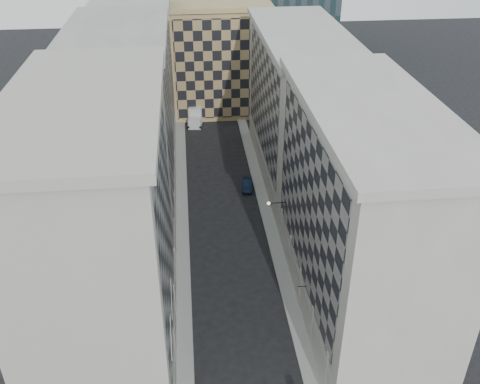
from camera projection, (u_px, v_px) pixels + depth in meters
sidewalk_west at (182, 224)px, 64.34m from camera, size 1.50×100.00×0.15m
sidewalk_east at (268, 219)px, 65.28m from camera, size 1.50×100.00×0.15m
bldg_left_a at (104, 240)px, 41.59m from camera, size 10.80×22.80×23.70m
bldg_left_b at (127, 131)px, 60.66m from camera, size 10.80×22.80×22.70m
bldg_left_c at (139, 73)px, 79.72m from camera, size 10.80×22.80×21.70m
bldg_right_a at (359, 213)px, 47.72m from camera, size 10.80×26.80×20.70m
bldg_right_b at (299, 106)px, 71.04m from camera, size 10.80×28.80×19.70m
tan_block at (219, 55)px, 92.60m from camera, size 16.80×14.80×18.80m
flagpoles_left at (171, 318)px, 39.72m from camera, size 0.10×6.33×2.33m
bracket_lamp at (270, 203)px, 56.94m from camera, size 1.98×0.36×0.36m
box_truck at (196, 116)px, 90.26m from camera, size 2.78×5.54×2.92m
dark_car at (247, 185)px, 71.55m from camera, size 1.71×3.86×1.23m
shop_sign at (300, 290)px, 48.62m from camera, size 0.80×0.70×0.78m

